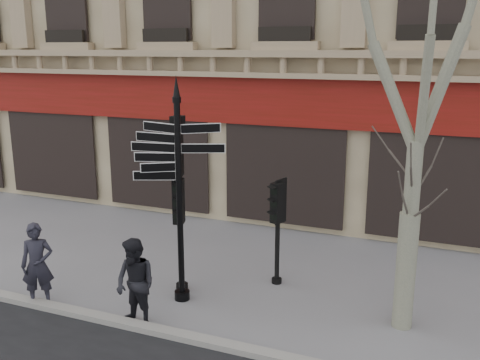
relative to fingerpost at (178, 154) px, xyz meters
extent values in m
plane|color=slate|center=(0.58, 0.02, -3.03)|extent=(80.00, 80.00, 0.00)
cube|color=gray|center=(0.58, -1.38, -2.97)|extent=(80.00, 0.25, 0.12)
cube|color=#5C1209|center=(0.58, 4.90, 0.57)|extent=(28.00, 0.25, 1.30)
cube|color=#907D5D|center=(0.58, 4.67, 1.54)|extent=(28.00, 0.35, 0.74)
cylinder|color=black|center=(0.00, 0.00, -1.03)|extent=(0.12, 0.12, 4.00)
cylinder|color=black|center=(0.00, 0.00, -2.94)|extent=(0.31, 0.31, 0.18)
cone|color=black|center=(0.00, 0.00, 1.28)|extent=(0.13, 0.13, 0.40)
cylinder|color=black|center=(-0.22, 0.40, -1.33)|extent=(0.12, 0.12, 3.40)
cylinder|color=black|center=(-0.22, 0.40, -2.96)|extent=(0.25, 0.25, 0.14)
cube|color=black|center=(-0.22, 0.40, -1.06)|extent=(0.48, 0.40, 0.92)
cube|color=black|center=(-0.22, 0.40, -0.07)|extent=(0.48, 0.40, 0.92)
sphere|color=#FF0C05|center=(-0.22, 0.40, 0.18)|extent=(0.19, 0.19, 0.19)
cube|color=black|center=(-0.22, 0.40, 0.57)|extent=(0.29, 0.32, 0.19)
cylinder|color=black|center=(1.55, 1.46, -1.89)|extent=(0.11, 0.11, 2.27)
cylinder|color=black|center=(1.55, 1.46, -2.97)|extent=(0.24, 0.24, 0.13)
cube|color=black|center=(1.55, 1.46, -1.19)|extent=(0.44, 0.37, 0.86)
cylinder|color=gray|center=(4.27, 0.56, -1.94)|extent=(0.36, 0.36, 2.18)
cylinder|color=gray|center=(4.27, 0.56, -0.26)|extent=(0.28, 0.28, 1.39)
imported|color=black|center=(-2.50, -1.28, -2.18)|extent=(0.74, 0.68, 1.70)
imported|color=black|center=(-0.25, -1.28, -2.19)|extent=(0.94, 0.81, 1.69)
camera|label=1|loc=(4.88, -8.84, 1.96)|focal=40.00mm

